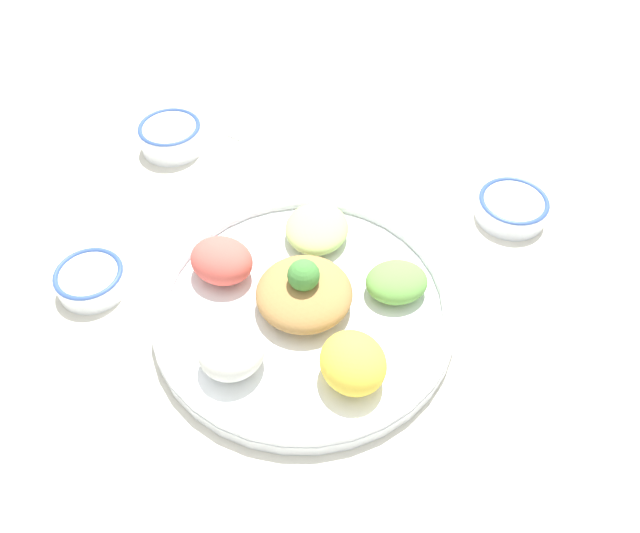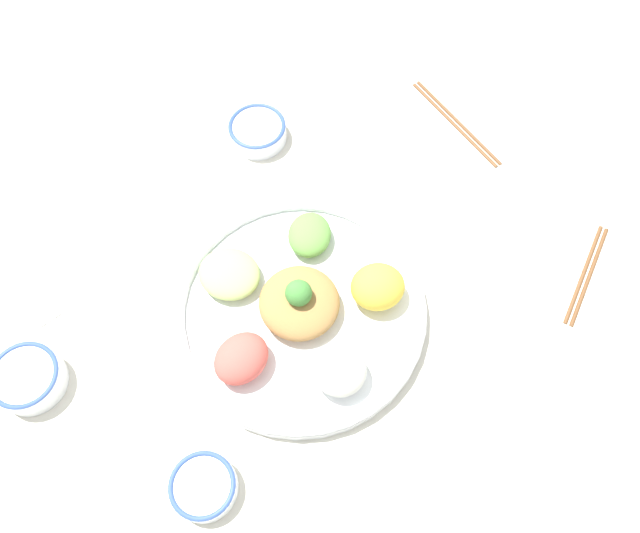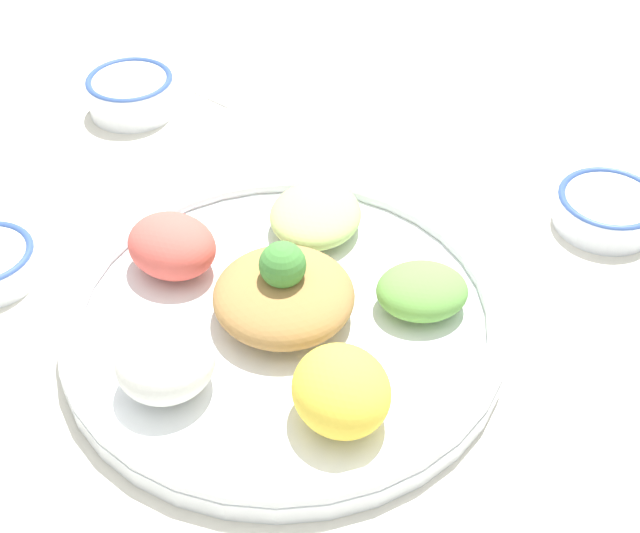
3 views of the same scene
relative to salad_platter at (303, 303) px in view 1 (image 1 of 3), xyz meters
The scene contains 6 objects.
ground_plane 0.03m from the salad_platter, 164.06° to the left, with size 2.40×2.40×0.00m, color silver.
salad_platter is the anchor object (origin of this frame).
sauce_bowl_red 0.30m from the salad_platter, 14.20° to the right, with size 0.09×0.09×0.03m.
rice_bowl_blue 0.42m from the salad_platter, 62.37° to the right, with size 0.10×0.10×0.05m.
sauce_bowl_dark 0.36m from the salad_platter, 154.56° to the right, with size 0.11×0.11×0.04m.
serving_spoon_main 0.39m from the salad_platter, 78.51° to the right, with size 0.12×0.11×0.01m.
Camera 1 is at (0.04, 0.49, 0.68)m, focal length 35.00 mm.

